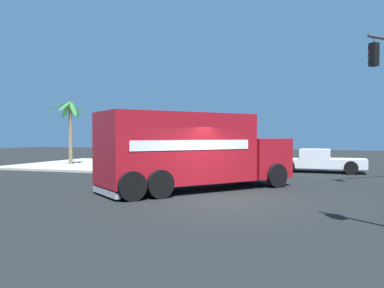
% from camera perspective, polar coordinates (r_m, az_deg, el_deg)
% --- Properties ---
extents(ground_plane, '(100.00, 100.00, 0.00)m').
position_cam_1_polar(ground_plane, '(13.53, 5.01, -8.06)').
color(ground_plane, black).
extents(sidewalk_corner_far, '(10.78, 10.78, 0.14)m').
position_cam_1_polar(sidewalk_corner_far, '(29.58, -12.64, -2.91)').
color(sidewalk_corner_far, '#B2ADA0').
rests_on(sidewalk_corner_far, ground).
extents(delivery_truck, '(7.85, 7.09, 3.05)m').
position_cam_1_polar(delivery_truck, '(15.77, 0.02, -0.98)').
color(delivery_truck, '#AD141E').
rests_on(delivery_truck, ground).
extents(pickup_white, '(2.36, 5.25, 1.38)m').
position_cam_1_polar(pickup_white, '(24.72, 17.82, -2.21)').
color(pickup_white, white).
rests_on(pickup_white, ground).
extents(vending_machine_red, '(1.16, 1.17, 1.85)m').
position_cam_1_polar(vending_machine_red, '(30.54, -7.79, -0.88)').
color(vending_machine_red, red).
rests_on(vending_machine_red, sidewalk_corner_far).
extents(vending_machine_blue, '(1.09, 1.15, 1.85)m').
position_cam_1_polar(vending_machine_blue, '(30.77, -5.72, -0.86)').
color(vending_machine_blue, yellow).
rests_on(vending_machine_blue, sidewalk_corner_far).
extents(palm_tree_far, '(2.93, 2.75, 4.52)m').
position_cam_1_polar(palm_tree_far, '(29.69, -17.21, 3.20)').
color(palm_tree_far, '#7A6647').
rests_on(palm_tree_far, sidewalk_corner_far).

